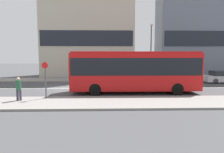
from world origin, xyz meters
The scene contains 12 objects.
ground_plane centered at (0.00, 0.00, 0.00)m, with size 120.00×120.00×0.00m, color #444447.
sidewalk_near centered at (0.00, -6.25, 0.07)m, with size 44.00×3.50×0.13m.
sidewalk_far centered at (0.00, 6.25, 0.07)m, with size 44.00×3.50×0.13m.
lane_centerline centered at (0.00, 0.00, 0.00)m, with size 41.80×0.16×0.01m.
apartment_block_left_tower centered at (1.35, 12.24, 10.15)m, with size 13.68×5.56×20.32m.
apartment_block_right_tower centered at (20.26, 11.76, 10.15)m, with size 16.27×4.60×20.31m.
city_bus centered at (6.50, -2.45, 2.00)m, with size 10.65×2.53×3.48m.
parked_car_0 centered at (12.44, 3.58, 0.60)m, with size 3.94×1.82×1.25m.
parked_car_1 centered at (17.79, 3.58, 0.65)m, with size 4.65×1.90×1.39m.
pedestrian_near_stop centered at (-1.80, -5.74, 1.02)m, with size 0.35×0.34×1.58m.
bus_stop_sign centered at (-0.18, -5.11, 1.66)m, with size 0.44×0.12×2.62m.
street_lamp centered at (9.60, 5.30, 4.34)m, with size 0.36×0.36×6.90m.
Camera 1 is at (4.12, -19.20, 3.17)m, focal length 32.00 mm.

